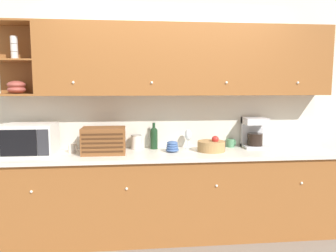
{
  "coord_description": "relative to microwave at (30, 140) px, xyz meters",
  "views": [
    {
      "loc": [
        -0.36,
        -3.67,
        1.61
      ],
      "look_at": [
        0.0,
        -0.21,
        1.18
      ],
      "focal_mm": 35.0,
      "sensor_mm": 36.0,
      "label": 1
    }
  ],
  "objects": [
    {
      "name": "bread_box",
      "position": [
        0.73,
        -0.01,
        -0.02
      ],
      "size": [
        0.44,
        0.29,
        0.27
      ],
      "color": "brown",
      "rests_on": "counter_unit"
    },
    {
      "name": "mug",
      "position": [
        2.14,
        0.22,
        -0.11
      ],
      "size": [
        0.11,
        0.09,
        0.09
      ],
      "color": "#4C845B",
      "rests_on": "counter_unit"
    },
    {
      "name": "microwave",
      "position": [
        0.0,
        0.0,
        0.0
      ],
      "size": [
        0.48,
        0.4,
        0.32
      ],
      "color": "silver",
      "rests_on": "counter_unit"
    },
    {
      "name": "backsplash_panel",
      "position": [
        1.4,
        0.28,
        0.14
      ],
      "size": [
        3.53,
        0.01,
        0.6
      ],
      "color": "silver",
      "rests_on": "counter_unit"
    },
    {
      "name": "ground_plane",
      "position": [
        1.4,
        0.29,
        -1.07
      ],
      "size": [
        24.0,
        24.0,
        0.0
      ],
      "primitive_type": "plane",
      "color": "slate"
    },
    {
      "name": "wine_bottle",
      "position": [
        1.26,
        0.2,
        -0.03
      ],
      "size": [
        0.08,
        0.08,
        0.29
      ],
      "color": "#19381E",
      "rests_on": "counter_unit"
    },
    {
      "name": "storage_canister",
      "position": [
        1.06,
        0.19,
        -0.08
      ],
      "size": [
        0.12,
        0.12,
        0.16
      ],
      "color": "silver",
      "rests_on": "counter_unit"
    },
    {
      "name": "wine_glass",
      "position": [
        1.64,
        0.18,
        -0.01
      ],
      "size": [
        0.08,
        0.08,
        0.22
      ],
      "color": "silver",
      "rests_on": "counter_unit"
    },
    {
      "name": "counter_unit",
      "position": [
        1.4,
        -0.01,
        -0.61
      ],
      "size": [
        3.55,
        0.63,
        0.91
      ],
      "color": "#935628",
      "rests_on": "ground_plane"
    },
    {
      "name": "mug_blue_second",
      "position": [
        0.39,
        0.08,
        -0.11
      ],
      "size": [
        0.09,
        0.08,
        0.09
      ],
      "color": "silver",
      "rests_on": "counter_unit"
    },
    {
      "name": "fruit_basket",
      "position": [
        1.86,
        -0.0,
        -0.1
      ],
      "size": [
        0.29,
        0.29,
        0.17
      ],
      "color": "#A87F4C",
      "rests_on": "counter_unit"
    },
    {
      "name": "bowl_stack_on_counter",
      "position": [
        1.44,
        0.01,
        -0.1
      ],
      "size": [
        0.14,
        0.14,
        0.12
      ],
      "color": "#3D5B93",
      "rests_on": "counter_unit"
    },
    {
      "name": "wall_back",
      "position": [
        1.4,
        0.32,
        0.23
      ],
      "size": [
        5.93,
        0.06,
        2.6
      ],
      "color": "silver",
      "rests_on": "ground_plane"
    },
    {
      "name": "upper_cabinets",
      "position": [
        1.57,
        0.13,
        0.81
      ],
      "size": [
        3.53,
        0.34,
        0.74
      ],
      "color": "#935628",
      "rests_on": "backsplash_panel"
    },
    {
      "name": "coffee_maker",
      "position": [
        2.39,
        0.16,
        0.01
      ],
      "size": [
        0.25,
        0.22,
        0.34
      ],
      "color": "#B7B7BC",
      "rests_on": "counter_unit"
    }
  ]
}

